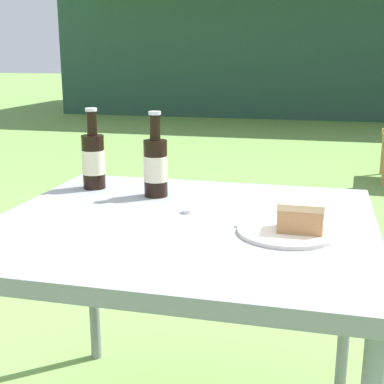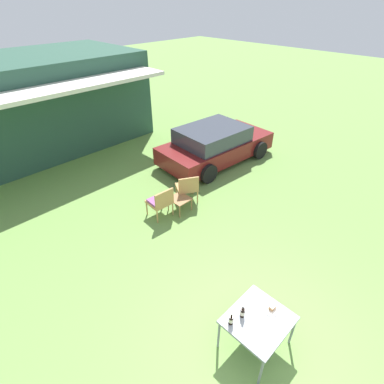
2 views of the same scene
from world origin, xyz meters
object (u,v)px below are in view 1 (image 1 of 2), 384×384
object	(u,v)px
cola_bottle_near	(156,166)
cola_bottle_far	(93,159)
cake_on_plate	(294,224)
patio_table	(183,241)

from	to	relation	value
cola_bottle_near	cola_bottle_far	bearing A→B (deg)	167.69
cola_bottle_near	cola_bottle_far	world-z (taller)	same
cake_on_plate	cola_bottle_far	size ratio (longest dim) A/B	0.93
patio_table	cola_bottle_far	distance (m)	0.48
cola_bottle_near	cola_bottle_far	xyz separation A→B (m)	(-0.22, 0.05, 0.00)
cola_bottle_far	cola_bottle_near	bearing A→B (deg)	-12.31
cake_on_plate	cola_bottle_far	distance (m)	0.73
cola_bottle_near	cola_bottle_far	distance (m)	0.23
cola_bottle_near	cola_bottle_far	size ratio (longest dim) A/B	1.00
patio_table	cola_bottle_near	xyz separation A→B (m)	(-0.14, 0.22, 0.15)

